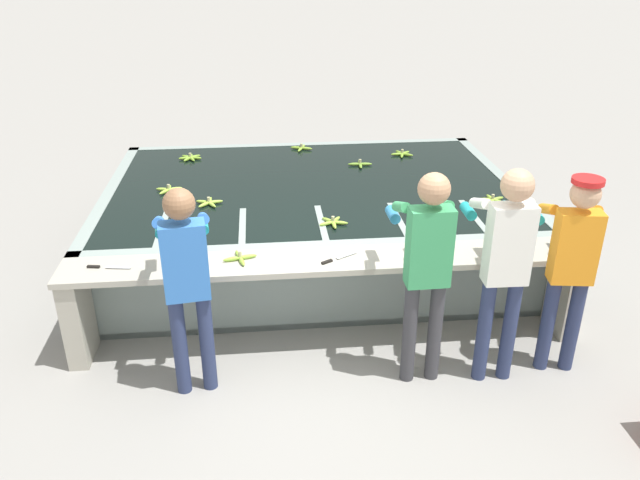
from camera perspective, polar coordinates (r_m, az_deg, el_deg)
name	(u,v)px	position (r m, az deg, el deg)	size (l,w,h in m)	color
ground_plane	(333,357)	(5.33, 1.19, -10.67)	(80.00, 80.00, 0.00)	gray
wash_tank	(312,220)	(6.84, -0.73, 1.85)	(4.35, 3.09, 0.82)	gray
work_ledge	(330,283)	(5.20, 0.95, -3.97)	(4.35, 0.45, 0.82)	#A8A393
worker_0	(186,274)	(4.58, -12.13, -3.03)	(0.47, 0.73, 1.66)	navy
worker_1	(427,260)	(4.65, 9.74, -1.77)	(0.41, 0.72, 1.72)	#38383D
worker_2	(505,257)	(4.78, 16.60, -1.48)	(0.41, 0.72, 1.75)	navy
worker_3	(571,257)	(5.10, 22.01, -1.45)	(0.47, 0.74, 1.64)	navy
banana_bunch_floating_0	(333,222)	(5.71, 1.19, 1.64)	(0.28, 0.27, 0.08)	#93BC3D
banana_bunch_floating_1	(301,148)	(7.88, -1.71, 8.41)	(0.28, 0.28, 0.08)	#8CB738
banana_bunch_floating_2	(190,158)	(7.67, -11.77, 7.39)	(0.28, 0.28, 0.08)	#7FAD33
banana_bunch_floating_3	(209,203)	(6.25, -10.13, 3.39)	(0.28, 0.27, 0.08)	#9EC642
banana_bunch_floating_4	(493,200)	(6.46, 15.50, 3.57)	(0.28, 0.27, 0.08)	#93BC3D
banana_bunch_floating_5	(169,190)	(6.68, -13.66, 4.50)	(0.28, 0.27, 0.08)	#9EC642
banana_bunch_floating_6	(402,154)	(7.71, 7.52, 7.82)	(0.27, 0.28, 0.08)	#7FAD33
banana_bunch_floating_7	(360,164)	(7.29, 3.68, 6.95)	(0.28, 0.28, 0.08)	#75A333
banana_bunch_ledge_0	(240,258)	(5.09, -7.33, -1.61)	(0.28, 0.28, 0.08)	#8CB738
knife_0	(102,267)	(5.22, -19.29, -2.34)	(0.35, 0.08, 0.02)	silver
knife_1	(334,259)	(5.05, 1.28, -1.79)	(0.32, 0.20, 0.02)	silver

